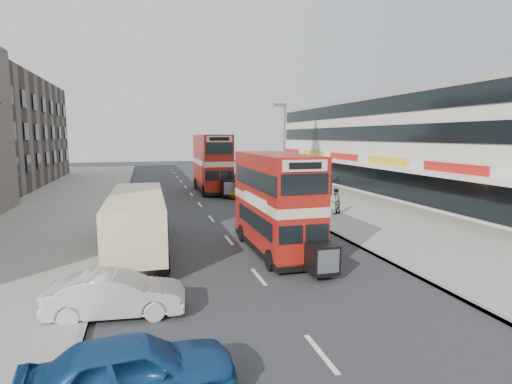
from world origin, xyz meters
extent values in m
plane|color=#28282B|center=(0.00, 0.00, 0.00)|extent=(160.00, 160.00, 0.00)
cube|color=#28282B|center=(0.00, 20.00, 0.01)|extent=(12.00, 90.00, 0.01)
cube|color=gray|center=(12.00, 20.00, 0.07)|extent=(12.00, 90.00, 0.15)
cube|color=gray|center=(-12.00, 20.00, 0.07)|extent=(12.00, 90.00, 0.15)
cube|color=gray|center=(-6.10, 20.00, 0.07)|extent=(0.20, 90.00, 0.16)
cube|color=gray|center=(6.10, 20.00, 0.07)|extent=(0.20, 90.00, 0.16)
cube|color=beige|center=(20.00, 22.00, 4.50)|extent=(8.00, 46.00, 9.00)
cube|color=black|center=(15.95, 22.00, 1.60)|extent=(0.10, 44.00, 2.40)
cube|color=gray|center=(20.00, 22.00, 9.10)|extent=(8.20, 46.20, 0.40)
cube|color=white|center=(15.10, 22.00, 3.00)|extent=(1.80, 44.00, 0.20)
cylinder|color=slate|center=(6.60, 18.00, 4.00)|extent=(0.16, 0.16, 8.00)
cube|color=slate|center=(6.20, 18.00, 8.00)|extent=(1.00, 0.20, 0.25)
cube|color=black|center=(1.76, 5.34, 0.32)|extent=(2.35, 7.26, 0.32)
cube|color=#9B0E11|center=(1.76, 5.34, 1.40)|extent=(2.33, 7.26, 1.99)
cube|color=beige|center=(1.76, 5.34, 2.53)|extent=(2.37, 7.30, 0.41)
cube|color=#9B0E11|center=(1.76, 5.34, 3.62)|extent=(2.33, 7.26, 1.90)
cube|color=#9B0E11|center=(1.76, 5.34, 4.64)|extent=(2.35, 7.28, 0.23)
cube|color=black|center=(2.36, 1.19, 0.81)|extent=(1.09, 1.10, 1.18)
cube|color=black|center=(2.26, 27.51, 0.38)|extent=(2.73, 8.68, 0.38)
cube|color=#9B0E11|center=(2.26, 27.51, 1.68)|extent=(2.71, 8.68, 2.39)
cube|color=beige|center=(2.26, 27.51, 3.04)|extent=(2.75, 8.72, 0.49)
cube|color=#9B0E11|center=(2.26, 27.51, 4.34)|extent=(2.71, 8.68, 2.28)
cube|color=#9B0E11|center=(2.26, 27.51, 5.56)|extent=(2.73, 8.70, 0.27)
cube|color=black|center=(2.94, 22.52, 0.98)|extent=(1.31, 1.30, 1.41)
cube|color=black|center=(-4.69, 7.08, 0.39)|extent=(2.56, 9.87, 0.39)
cube|color=beige|center=(-4.69, 7.08, 1.53)|extent=(2.54, 9.87, 2.56)
imported|color=navy|center=(-4.63, -4.81, 0.75)|extent=(4.55, 2.25, 1.49)
imported|color=silver|center=(-5.22, -0.23, 0.69)|extent=(4.30, 1.86, 1.38)
imported|color=maroon|center=(5.43, 18.00, 0.67)|extent=(4.76, 2.34, 1.33)
imported|color=orange|center=(5.03, 22.33, 0.65)|extent=(4.83, 2.51, 1.30)
imported|color=#6284C4|center=(5.12, 32.17, 0.75)|extent=(4.49, 2.06, 1.49)
imported|color=gray|center=(8.56, 12.68, 1.06)|extent=(0.81, 0.73, 1.81)
imported|color=gray|center=(8.23, 30.79, 0.94)|extent=(0.93, 0.39, 1.58)
imported|color=gray|center=(3.59, 21.10, 0.43)|extent=(0.69, 1.67, 0.86)
imported|color=black|center=(3.59, 21.10, 1.30)|extent=(0.72, 0.50, 1.90)
camera|label=1|loc=(-4.21, -13.10, 5.58)|focal=28.69mm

